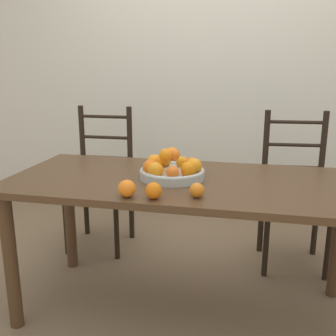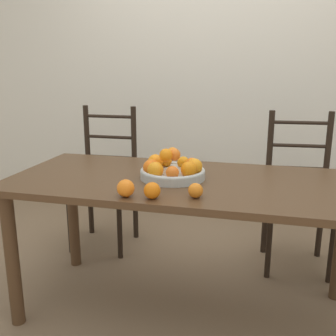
{
  "view_description": "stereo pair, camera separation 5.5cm",
  "coord_description": "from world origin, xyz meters",
  "px_view_note": "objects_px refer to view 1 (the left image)",
  "views": [
    {
      "loc": [
        0.33,
        -1.91,
        1.32
      ],
      "look_at": [
        -0.07,
        -0.1,
        0.84
      ],
      "focal_mm": 42.0,
      "sensor_mm": 36.0,
      "label": 1
    },
    {
      "loc": [
        0.38,
        -1.9,
        1.32
      ],
      "look_at": [
        -0.07,
        -0.1,
        0.84
      ],
      "focal_mm": 42.0,
      "sensor_mm": 36.0,
      "label": 2
    }
  ],
  "objects_px": {
    "orange_loose_0": "(197,190)",
    "orange_loose_2": "(127,189)",
    "orange_loose_1": "(154,191)",
    "chair_left": "(101,182)",
    "fruit_bowl": "(171,169)",
    "chair_right": "(294,194)"
  },
  "relations": [
    {
      "from": "chair_left",
      "to": "chair_right",
      "type": "bearing_deg",
      "value": -0.81
    },
    {
      "from": "orange_loose_0",
      "to": "chair_left",
      "type": "bearing_deg",
      "value": 131.07
    },
    {
      "from": "chair_left",
      "to": "chair_right",
      "type": "xyz_separation_m",
      "value": [
        1.38,
        -0.0,
        0.0
      ]
    },
    {
      "from": "orange_loose_1",
      "to": "fruit_bowl",
      "type": "bearing_deg",
      "value": 88.49
    },
    {
      "from": "orange_loose_0",
      "to": "chair_left",
      "type": "xyz_separation_m",
      "value": [
        -0.86,
        0.99,
        -0.3
      ]
    },
    {
      "from": "fruit_bowl",
      "to": "orange_loose_0",
      "type": "relative_size",
      "value": 5.04
    },
    {
      "from": "fruit_bowl",
      "to": "orange_loose_2",
      "type": "distance_m",
      "value": 0.36
    },
    {
      "from": "orange_loose_0",
      "to": "chair_right",
      "type": "bearing_deg",
      "value": 62.36
    },
    {
      "from": "orange_loose_0",
      "to": "chair_right",
      "type": "xyz_separation_m",
      "value": [
        0.52,
        0.99,
        -0.3
      ]
    },
    {
      "from": "chair_right",
      "to": "fruit_bowl",
      "type": "bearing_deg",
      "value": -138.64
    },
    {
      "from": "orange_loose_2",
      "to": "chair_left",
      "type": "distance_m",
      "value": 1.23
    },
    {
      "from": "orange_loose_0",
      "to": "orange_loose_2",
      "type": "bearing_deg",
      "value": -168.37
    },
    {
      "from": "orange_loose_1",
      "to": "chair_left",
      "type": "distance_m",
      "value": 1.29
    },
    {
      "from": "orange_loose_0",
      "to": "orange_loose_1",
      "type": "height_order",
      "value": "orange_loose_1"
    },
    {
      "from": "orange_loose_2",
      "to": "chair_right",
      "type": "relative_size",
      "value": 0.08
    },
    {
      "from": "orange_loose_2",
      "to": "chair_right",
      "type": "xyz_separation_m",
      "value": [
        0.82,
        1.05,
        -0.31
      ]
    },
    {
      "from": "fruit_bowl",
      "to": "chair_left",
      "type": "xyz_separation_m",
      "value": [
        -0.69,
        0.71,
        -0.32
      ]
    },
    {
      "from": "orange_loose_1",
      "to": "chair_left",
      "type": "relative_size",
      "value": 0.07
    },
    {
      "from": "orange_loose_2",
      "to": "chair_right",
      "type": "distance_m",
      "value": 1.37
    },
    {
      "from": "orange_loose_1",
      "to": "orange_loose_2",
      "type": "height_order",
      "value": "orange_loose_2"
    },
    {
      "from": "orange_loose_0",
      "to": "chair_right",
      "type": "height_order",
      "value": "chair_right"
    },
    {
      "from": "orange_loose_2",
      "to": "chair_left",
      "type": "bearing_deg",
      "value": 117.99
    }
  ]
}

